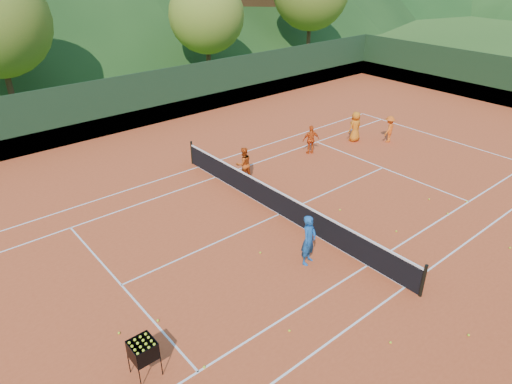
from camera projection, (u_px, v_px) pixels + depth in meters
ground at (280, 215)px, 17.20m from camera, size 400.00×400.00×0.00m
clay_court at (280, 214)px, 17.19m from camera, size 40.00×24.00×0.02m
coach at (309, 240)px, 14.16m from camera, size 0.71×0.57×1.69m
student_a at (244, 164)px, 19.43m from camera, size 0.81×0.68×1.48m
student_b at (311, 140)px, 21.95m from camera, size 0.90×0.66×1.42m
student_c at (355, 127)px, 23.36m from camera, size 0.80×0.55×1.57m
student_d at (389, 129)px, 23.30m from camera, size 0.99×0.73×1.38m
tennis_ball_0 at (448, 214)px, 17.15m from camera, size 0.07×0.07×0.07m
tennis_ball_1 at (340, 210)px, 17.40m from camera, size 0.07×0.07×0.07m
tennis_ball_4 at (260, 253)px, 14.96m from camera, size 0.07×0.07×0.07m
tennis_ball_5 at (204, 367)px, 10.87m from camera, size 0.07×0.07×0.07m
tennis_ball_7 at (429, 199)px, 18.13m from camera, size 0.07×0.07×0.07m
tennis_ball_8 at (390, 343)px, 11.54m from camera, size 0.07×0.07×0.07m
tennis_ball_9 at (467, 201)px, 17.98m from camera, size 0.07×0.07×0.07m
tennis_ball_10 at (289, 331)px, 11.90m from camera, size 0.07×0.07×0.07m
tennis_ball_11 at (469, 335)px, 11.76m from camera, size 0.07×0.07×0.07m
tennis_ball_12 at (510, 248)px, 15.19m from camera, size 0.07×0.07×0.07m
tennis_ball_15 at (396, 231)px, 16.08m from camera, size 0.07×0.07×0.07m
tennis_ball_17 at (119, 333)px, 11.83m from camera, size 0.07×0.07×0.07m
tennis_ball_18 at (158, 321)px, 12.23m from camera, size 0.07×0.07×0.07m
court_lines at (280, 214)px, 17.19m from camera, size 23.83×11.03×0.00m
tennis_net at (280, 203)px, 16.95m from camera, size 0.10×12.07×1.10m
perimeter_fence at (280, 185)px, 16.60m from camera, size 40.40×24.24×3.00m
ball_hopper at (143, 351)px, 10.40m from camera, size 0.57×0.57×1.00m
tree_c at (206, 15)px, 33.55m from camera, size 5.60×5.60×7.35m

